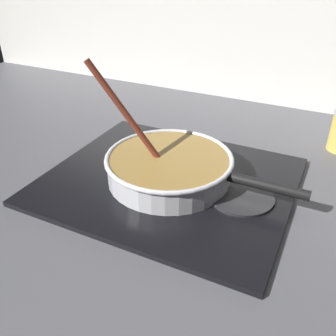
% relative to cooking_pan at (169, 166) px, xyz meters
% --- Properties ---
extents(ground, '(2.40, 1.60, 0.04)m').
position_rel_cooking_pan_xyz_m(ground, '(0.00, -0.16, -0.07)').
color(ground, '#4C4C51').
extents(backsplash_wall, '(2.40, 0.02, 0.55)m').
position_rel_cooking_pan_xyz_m(backsplash_wall, '(0.00, 0.63, 0.23)').
color(backsplash_wall, silver).
rests_on(backsplash_wall, ground).
extents(hob_plate, '(0.56, 0.48, 0.01)m').
position_rel_cooking_pan_xyz_m(hob_plate, '(-0.00, 0.00, -0.04)').
color(hob_plate, black).
rests_on(hob_plate, ground).
extents(burner_ring, '(0.17, 0.17, 0.01)m').
position_rel_cooking_pan_xyz_m(burner_ring, '(-0.00, 0.00, -0.03)').
color(burner_ring, '#592D0C').
rests_on(burner_ring, hob_plate).
extents(spare_burner, '(0.14, 0.14, 0.01)m').
position_rel_cooking_pan_xyz_m(spare_burner, '(0.18, 0.00, -0.03)').
color(spare_burner, '#262628').
rests_on(spare_burner, hob_plate).
extents(cooking_pan, '(0.48, 0.30, 0.28)m').
position_rel_cooking_pan_xyz_m(cooking_pan, '(0.00, 0.00, 0.00)').
color(cooking_pan, silver).
rests_on(cooking_pan, hob_plate).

